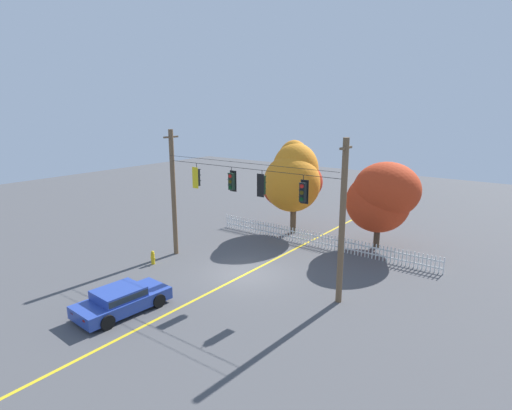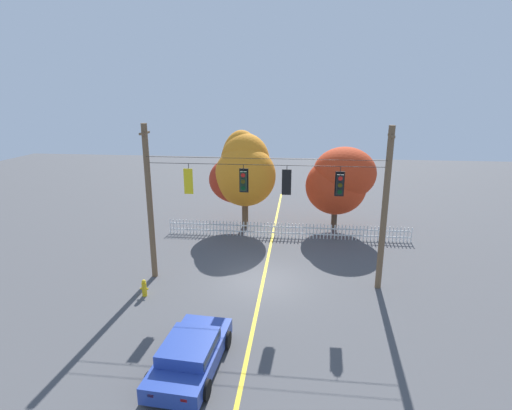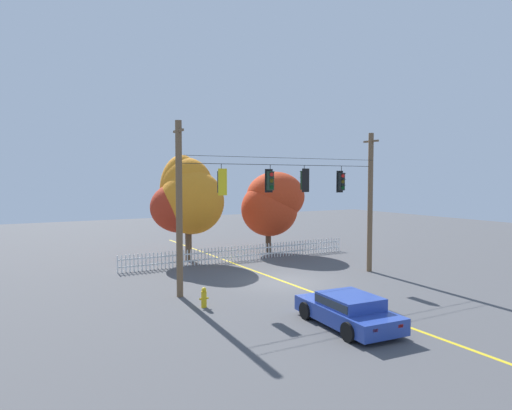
{
  "view_description": "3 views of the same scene",
  "coord_description": "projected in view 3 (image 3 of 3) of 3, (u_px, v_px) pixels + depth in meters",
  "views": [
    {
      "loc": [
        13.3,
        -16.94,
        9.01
      ],
      "look_at": [
        -0.17,
        1.17,
        3.67
      ],
      "focal_mm": 29.32,
      "sensor_mm": 36.0,
      "label": 1
    },
    {
      "loc": [
        1.67,
        -17.9,
        8.99
      ],
      "look_at": [
        -0.47,
        1.05,
        3.65
      ],
      "focal_mm": 27.84,
      "sensor_mm": 36.0,
      "label": 2
    },
    {
      "loc": [
        -12.27,
        -18.76,
        5.18
      ],
      "look_at": [
        -0.83,
        1.6,
        3.83
      ],
      "focal_mm": 31.76,
      "sensor_mm": 36.0,
      "label": 3
    }
  ],
  "objects": [
    {
      "name": "traffic_signal_eastbound_side",
      "position": [
        304.0,
        180.0,
        22.85
      ],
      "size": [
        0.43,
        0.38,
        1.35
      ],
      "color": "black"
    },
    {
      "name": "autumn_maple_near_fence",
      "position": [
        188.0,
        195.0,
        28.46
      ],
      "size": [
        4.07,
        4.11,
        6.7
      ],
      "color": "brown",
      "rests_on": "ground"
    },
    {
      "name": "parked_car",
      "position": [
        348.0,
        310.0,
        15.85
      ],
      "size": [
        2.24,
        4.28,
        1.15
      ],
      "color": "#28429E",
      "rests_on": "ground"
    },
    {
      "name": "traffic_signal_northbound_primary",
      "position": [
        270.0,
        181.0,
        21.89
      ],
      "size": [
        0.43,
        0.38,
        1.35
      ],
      "color": "black"
    },
    {
      "name": "signal_support_span",
      "position": [
        286.0,
        204.0,
        22.4
      ],
      "size": [
        11.41,
        1.1,
        7.7
      ],
      "color": "brown",
      "rests_on": "ground"
    },
    {
      "name": "fire_hydrant",
      "position": [
        204.0,
        298.0,
        18.22
      ],
      "size": [
        0.38,
        0.22,
        0.82
      ],
      "color": "gold",
      "rests_on": "ground"
    },
    {
      "name": "traffic_signal_northbound_secondary",
      "position": [
        221.0,
        182.0,
        20.6
      ],
      "size": [
        0.43,
        0.38,
        1.44
      ],
      "color": "black"
    },
    {
      "name": "lane_centerline_stripe",
      "position": [
        286.0,
        282.0,
        22.63
      ],
      "size": [
        0.16,
        36.0,
        0.01
      ],
      "primitive_type": "cube",
      "color": "gold",
      "rests_on": "ground"
    },
    {
      "name": "white_picket_fence",
      "position": [
        243.0,
        253.0,
        28.68
      ],
      "size": [
        15.64,
        0.06,
        0.97
      ],
      "color": "white",
      "rests_on": "ground"
    },
    {
      "name": "ground",
      "position": [
        286.0,
        282.0,
        22.63
      ],
      "size": [
        80.0,
        80.0,
        0.0
      ],
      "primitive_type": "plane",
      "color": "#4C4C4F"
    },
    {
      "name": "autumn_maple_mid",
      "position": [
        185.0,
        205.0,
        28.55
      ],
      "size": [
        4.4,
        3.58,
        5.24
      ],
      "color": "brown",
      "rests_on": "ground"
    },
    {
      "name": "autumn_oak_far_east",
      "position": [
        272.0,
        202.0,
        31.99
      ],
      "size": [
        4.6,
        4.05,
        5.69
      ],
      "color": "#473828",
      "rests_on": "ground"
    },
    {
      "name": "traffic_signal_westbound_side",
      "position": [
        341.0,
        182.0,
        24.05
      ],
      "size": [
        0.43,
        0.38,
        1.41
      ],
      "color": "black"
    }
  ]
}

